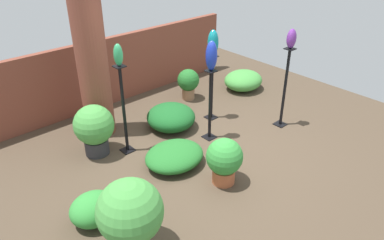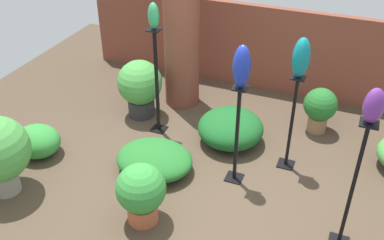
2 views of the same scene
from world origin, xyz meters
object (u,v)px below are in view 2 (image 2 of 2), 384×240
(art_vase_violet, at_px, (374,106))
(art_vase_cobalt, at_px, (242,67))
(pedestal_cobalt, at_px, (237,139))
(art_vase_jade, at_px, (153,16))
(potted_plant_walkway_edge, at_px, (141,192))
(pedestal_teal, at_px, (291,127))
(potted_plant_mid_left, at_px, (140,86))
(art_vase_teal, at_px, (301,58))
(pedestal_jade, at_px, (157,86))
(pedestal_violet, at_px, (351,192))
(brick_pillar, at_px, (181,25))
(potted_plant_front_left, at_px, (320,107))

(art_vase_violet, bearing_deg, art_vase_cobalt, 156.61)
(pedestal_cobalt, xyz_separation_m, art_vase_jade, (-1.28, 0.60, 1.07))
(art_vase_jade, relative_size, potted_plant_walkway_edge, 0.47)
(pedestal_teal, distance_m, art_vase_violet, 1.67)
(pedestal_teal, xyz_separation_m, potted_plant_mid_left, (-2.21, 0.38, -0.09))
(art_vase_violet, distance_m, potted_plant_walkway_edge, 2.38)
(art_vase_jade, height_order, art_vase_violet, art_vase_jade)
(art_vase_cobalt, bearing_deg, potted_plant_walkway_edge, -124.73)
(pedestal_teal, relative_size, art_vase_teal, 2.67)
(art_vase_violet, bearing_deg, pedestal_jade, 155.75)
(pedestal_jade, distance_m, pedestal_violet, 2.82)
(art_vase_cobalt, bearing_deg, art_vase_teal, 43.21)
(potted_plant_walkway_edge, relative_size, potted_plant_mid_left, 0.83)
(brick_pillar, xyz_separation_m, potted_plant_walkway_edge, (0.59, -2.46, -0.83))
(potted_plant_front_left, distance_m, potted_plant_mid_left, 2.50)
(brick_pillar, distance_m, potted_plant_mid_left, 1.02)
(art_vase_violet, bearing_deg, pedestal_violet, 0.00)
(brick_pillar, bearing_deg, potted_plant_mid_left, -124.73)
(art_vase_teal, distance_m, art_vase_cobalt, 0.71)
(brick_pillar, xyz_separation_m, art_vase_violet, (2.57, -2.00, 0.40))
(pedestal_cobalt, bearing_deg, potted_plant_walkway_edge, -124.73)
(art_vase_cobalt, bearing_deg, pedestal_jade, 154.90)
(art_vase_jade, distance_m, art_vase_cobalt, 1.43)
(pedestal_jade, relative_size, potted_plant_mid_left, 1.74)
(pedestal_jade, relative_size, art_vase_violet, 4.50)
(pedestal_teal, relative_size, pedestal_violet, 0.85)
(brick_pillar, bearing_deg, pedestal_teal, -27.87)
(pedestal_teal, xyz_separation_m, art_vase_teal, (-0.00, 0.00, 0.90))
(brick_pillar, height_order, art_vase_teal, brick_pillar)
(pedestal_cobalt, relative_size, potted_plant_front_left, 1.93)
(art_vase_cobalt, relative_size, potted_plant_front_left, 0.75)
(art_vase_teal, relative_size, potted_plant_mid_left, 0.55)
(pedestal_cobalt, xyz_separation_m, art_vase_cobalt, (0.00, 0.00, 0.91))
(pedestal_violet, distance_m, art_vase_cobalt, 1.62)
(art_vase_teal, xyz_separation_m, art_vase_cobalt, (-0.52, -0.49, 0.02))
(brick_pillar, bearing_deg, pedestal_cobalt, -48.30)
(art_vase_jade, relative_size, potted_plant_mid_left, 0.39)
(art_vase_cobalt, height_order, potted_plant_mid_left, art_vase_cobalt)
(pedestal_jade, xyz_separation_m, art_vase_violet, (2.57, -1.16, 0.94))
(potted_plant_front_left, bearing_deg, pedestal_violet, -74.69)
(potted_plant_mid_left, bearing_deg, pedestal_cobalt, -27.20)
(pedestal_cobalt, bearing_deg, brick_pillar, 131.70)
(potted_plant_mid_left, bearing_deg, pedestal_jade, -33.38)
(pedestal_jade, distance_m, potted_plant_walkway_edge, 1.74)
(pedestal_cobalt, relative_size, art_vase_jade, 3.74)
(art_vase_teal, bearing_deg, potted_plant_front_left, 75.88)
(brick_pillar, distance_m, potted_plant_walkway_edge, 2.66)
(brick_pillar, height_order, pedestal_cobalt, brick_pillar)
(brick_pillar, height_order, potted_plant_mid_left, brick_pillar)
(pedestal_jade, distance_m, art_vase_jade, 0.96)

